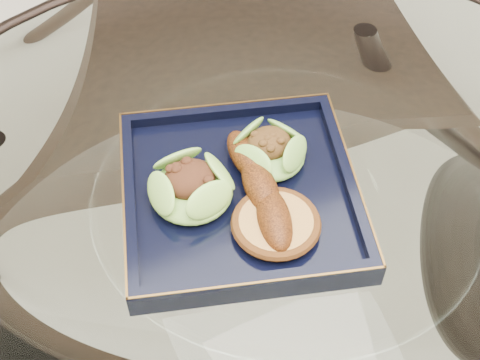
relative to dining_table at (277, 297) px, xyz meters
name	(u,v)px	position (x,y,z in m)	size (l,w,h in m)	color
dining_table	(277,297)	(0.00, 0.00, 0.00)	(1.13, 1.13, 0.77)	white
dining_chair	(251,61)	(0.19, 0.50, -0.04)	(0.53, 0.53, 1.00)	black
navy_plate	(240,196)	(-0.03, 0.05, 0.17)	(0.27, 0.27, 0.02)	black
lettuce_wrap_left	(191,188)	(-0.09, 0.07, 0.20)	(0.10, 0.10, 0.03)	#5C9A2C
lettuce_wrap_right	(269,151)	(0.02, 0.08, 0.20)	(0.09, 0.09, 0.03)	#52902A
roasted_plantain	(260,187)	(-0.01, 0.04, 0.20)	(0.18, 0.04, 0.03)	#6A2D0B
crumb_patty	(276,225)	(-0.02, -0.01, 0.19)	(0.09, 0.09, 0.02)	#C08E40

